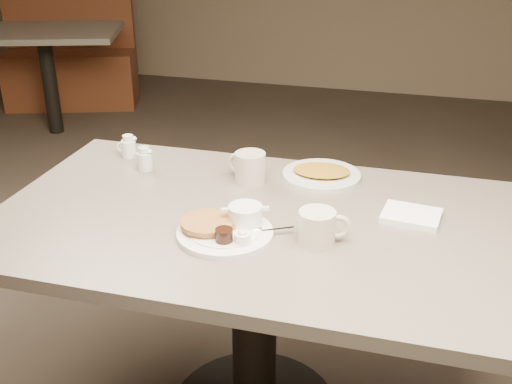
% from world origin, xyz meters
% --- Properties ---
extents(diner_table, '(1.50, 0.90, 0.75)m').
position_xyz_m(diner_table, '(0.00, 0.00, 0.58)').
color(diner_table, slate).
rests_on(diner_table, ground).
extents(main_plate, '(0.35, 0.34, 0.07)m').
position_xyz_m(main_plate, '(-0.05, -0.11, 0.77)').
color(main_plate, white).
rests_on(main_plate, diner_table).
extents(coffee_mug_near, '(0.15, 0.12, 0.09)m').
position_xyz_m(coffee_mug_near, '(0.20, -0.09, 0.80)').
color(coffee_mug_near, beige).
rests_on(coffee_mug_near, diner_table).
extents(napkin, '(0.17, 0.15, 0.02)m').
position_xyz_m(napkin, '(0.43, 0.11, 0.76)').
color(napkin, white).
rests_on(napkin, diner_table).
extents(coffee_mug_far, '(0.15, 0.13, 0.10)m').
position_xyz_m(coffee_mug_far, '(-0.08, 0.23, 0.80)').
color(coffee_mug_far, beige).
rests_on(coffee_mug_far, diner_table).
extents(creamer_left, '(0.08, 0.06, 0.08)m').
position_xyz_m(creamer_left, '(-0.55, 0.32, 0.79)').
color(creamer_left, white).
rests_on(creamer_left, diner_table).
extents(creamer_right, '(0.08, 0.06, 0.08)m').
position_xyz_m(creamer_right, '(-0.44, 0.23, 0.79)').
color(creamer_right, silver).
rests_on(creamer_right, diner_table).
extents(hash_plate, '(0.27, 0.27, 0.04)m').
position_xyz_m(hash_plate, '(0.14, 0.33, 0.76)').
color(hash_plate, silver).
rests_on(hash_plate, diner_table).
extents(booth_back_left, '(1.37, 1.48, 1.12)m').
position_xyz_m(booth_back_left, '(-2.36, 2.90, 0.41)').
color(booth_back_left, brown).
rests_on(booth_back_left, ground).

